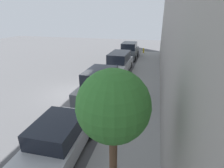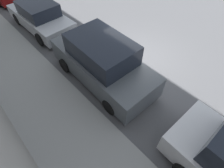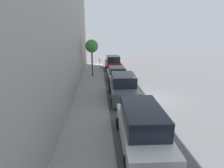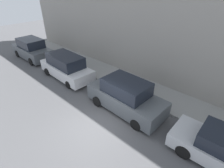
{
  "view_description": "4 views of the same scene",
  "coord_description": "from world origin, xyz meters",
  "px_view_note": "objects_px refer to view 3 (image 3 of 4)",
  "views": [
    {
      "loc": [
        5.56,
        -10.29,
        5.24
      ],
      "look_at": [
        2.96,
        0.03,
        1.0
      ],
      "focal_mm": 28.0,
      "sensor_mm": 36.0,
      "label": 1
    },
    {
      "loc": [
        5.5,
        3.94,
        5.71
      ],
      "look_at": [
        2.77,
        1.0,
        1.0
      ],
      "focal_mm": 28.0,
      "sensor_mm": 36.0,
      "label": 2
    },
    {
      "loc": [
        4.11,
        12.86,
        5.05
      ],
      "look_at": [
        3.05,
        -0.91,
        1.0
      ],
      "focal_mm": 28.0,
      "sensor_mm": 36.0,
      "label": 3
    },
    {
      "loc": [
        -4.52,
        -5.32,
        6.8
      ],
      "look_at": [
        2.63,
        1.32,
        1.0
      ],
      "focal_mm": 28.0,
      "sensor_mm": 36.0,
      "label": 4
    }
  ],
  "objects_px": {
    "parked_suv_third": "(123,87)",
    "parked_suv_nearest": "(113,63)",
    "parked_minivan_fourth": "(142,127)",
    "street_tree": "(92,47)",
    "parked_sedan_second": "(117,74)",
    "parking_meter_near": "(100,62)"
  },
  "relations": [
    {
      "from": "parked_suv_third",
      "to": "parked_suv_nearest",
      "type": "bearing_deg",
      "value": -90.56
    },
    {
      "from": "parked_minivan_fourth",
      "to": "street_tree",
      "type": "bearing_deg",
      "value": -78.7
    },
    {
      "from": "parked_suv_third",
      "to": "parked_sedan_second",
      "type": "bearing_deg",
      "value": -90.41
    },
    {
      "from": "parked_sedan_second",
      "to": "parked_suv_nearest",
      "type": "bearing_deg",
      "value": -90.69
    },
    {
      "from": "parked_suv_third",
      "to": "street_tree",
      "type": "xyz_separation_m",
      "value": [
        2.64,
        -7.25,
        2.63
      ]
    },
    {
      "from": "parked_sedan_second",
      "to": "parked_minivan_fourth",
      "type": "xyz_separation_m",
      "value": [
        0.02,
        11.41,
        0.2
      ]
    },
    {
      "from": "parked_suv_third",
      "to": "parked_minivan_fourth",
      "type": "bearing_deg",
      "value": 90.19
    },
    {
      "from": "parked_minivan_fourth",
      "to": "parked_suv_third",
      "type": "bearing_deg",
      "value": -89.81
    },
    {
      "from": "parked_suv_nearest",
      "to": "parked_suv_third",
      "type": "distance_m",
      "value": 11.35
    },
    {
      "from": "parking_meter_near",
      "to": "parked_sedan_second",
      "type": "bearing_deg",
      "value": 105.3
    },
    {
      "from": "parked_minivan_fourth",
      "to": "parked_suv_nearest",
      "type": "bearing_deg",
      "value": -90.3
    },
    {
      "from": "parked_sedan_second",
      "to": "parked_minivan_fourth",
      "type": "relative_size",
      "value": 0.92
    },
    {
      "from": "parked_suv_nearest",
      "to": "parked_minivan_fourth",
      "type": "bearing_deg",
      "value": 89.7
    },
    {
      "from": "parking_meter_near",
      "to": "street_tree",
      "type": "distance_m",
      "value": 5.31
    },
    {
      "from": "street_tree",
      "to": "parked_suv_third",
      "type": "bearing_deg",
      "value": 109.97
    },
    {
      "from": "parked_suv_third",
      "to": "parking_meter_near",
      "type": "bearing_deg",
      "value": -81.7
    },
    {
      "from": "parked_suv_nearest",
      "to": "parked_sedan_second",
      "type": "relative_size",
      "value": 1.07
    },
    {
      "from": "parked_minivan_fourth",
      "to": "parking_meter_near",
      "type": "relative_size",
      "value": 3.57
    },
    {
      "from": "parked_sedan_second",
      "to": "parked_suv_third",
      "type": "height_order",
      "value": "parked_suv_third"
    },
    {
      "from": "parking_meter_near",
      "to": "street_tree",
      "type": "height_order",
      "value": "street_tree"
    },
    {
      "from": "parked_suv_nearest",
      "to": "parked_suv_third",
      "type": "bearing_deg",
      "value": 89.44
    },
    {
      "from": "parked_minivan_fourth",
      "to": "parking_meter_near",
      "type": "distance_m",
      "value": 17.94
    }
  ]
}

